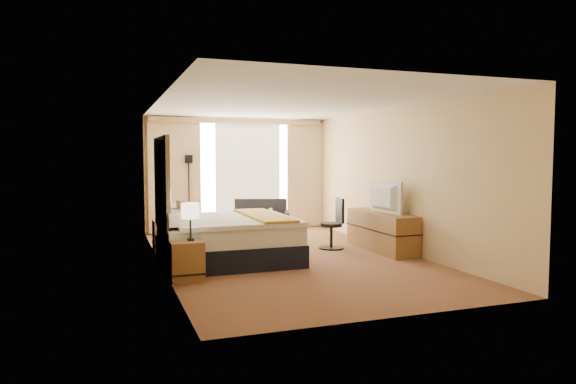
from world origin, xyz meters
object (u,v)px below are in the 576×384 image
object	(u,v)px
bed	(226,239)
nightstand_right	(166,234)
nightstand_left	(186,260)
lamp_right	(163,197)
lamp_left	(190,212)
desk_chair	(334,226)
television	(381,197)
media_dresser	(381,231)
floor_lamp	(189,178)
loveseat	(261,223)

from	to	relation	value
bed	nightstand_right	bearing A→B (deg)	118.75
nightstand_left	lamp_right	xyz separation A→B (m)	(-0.04, 2.45, 0.71)
bed	lamp_left	bearing A→B (deg)	-124.86
nightstand_left	lamp_right	world-z (taller)	lamp_right
lamp_left	desk_chair	bearing A→B (deg)	28.21
lamp_right	television	world-z (taller)	television
bed	television	bearing A→B (deg)	-0.63
media_dresser	lamp_right	bearing A→B (deg)	159.48
nightstand_right	bed	distance (m)	1.68
media_dresser	nightstand_left	bearing A→B (deg)	-164.16
lamp_left	lamp_right	size ratio (longest dim) A/B	0.95
floor_lamp	television	size ratio (longest dim) A/B	1.76
television	nightstand_left	bearing A→B (deg)	102.71
lamp_left	floor_lamp	bearing A→B (deg)	81.46
lamp_right	loveseat	bearing A→B (deg)	26.53
floor_lamp	lamp_right	distance (m)	2.06
media_dresser	floor_lamp	distance (m)	4.53
media_dresser	desk_chair	distance (m)	0.87
nightstand_left	lamp_left	bearing A→B (deg)	-39.96
bed	loveseat	xyz separation A→B (m)	(1.33, 2.51, -0.12)
nightstand_right	loveseat	size ratio (longest dim) A/B	0.40
nightstand_right	bed	size ratio (longest dim) A/B	0.26
bed	television	xyz separation A→B (m)	(2.84, -0.03, 0.61)
lamp_right	desk_chair	bearing A→B (deg)	-17.53
floor_lamp	lamp_right	xyz separation A→B (m)	(-0.76, -1.90, -0.26)
loveseat	nightstand_right	bearing A→B (deg)	-135.97
loveseat	floor_lamp	xyz separation A→B (m)	(-1.42, 0.82, 0.98)
loveseat	television	size ratio (longest dim) A/B	1.40
media_dresser	desk_chair	size ratio (longest dim) A/B	1.91
nightstand_right	loveseat	xyz separation A→B (m)	(2.14, 1.03, -0.02)
lamp_left	nightstand_right	bearing A→B (deg)	91.34
floor_lamp	desk_chair	size ratio (longest dim) A/B	1.85
nightstand_right	floor_lamp	bearing A→B (deg)	68.73
loveseat	television	distance (m)	3.04
loveseat	floor_lamp	distance (m)	1.91
nightstand_right	television	size ratio (longest dim) A/B	0.55
nightstand_left	loveseat	bearing A→B (deg)	58.82
loveseat	television	world-z (taller)	television
nightstand_left	media_dresser	xyz separation A→B (m)	(3.70, 1.05, 0.07)
nightstand_left	television	size ratio (longest dim) A/B	0.55
lamp_left	television	size ratio (longest dim) A/B	0.53
nightstand_left	floor_lamp	xyz separation A→B (m)	(0.72, 4.35, 0.96)
media_dresser	floor_lamp	world-z (taller)	floor_lamp
lamp_right	television	xyz separation A→B (m)	(3.69, -1.45, 0.01)
bed	desk_chair	distance (m)	2.20
loveseat	lamp_left	bearing A→B (deg)	-101.89
floor_lamp	television	world-z (taller)	floor_lamp
nightstand_left	loveseat	world-z (taller)	loveseat
desk_chair	lamp_right	bearing A→B (deg)	168.13
media_dresser	loveseat	xyz separation A→B (m)	(-1.56, 2.48, -0.09)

